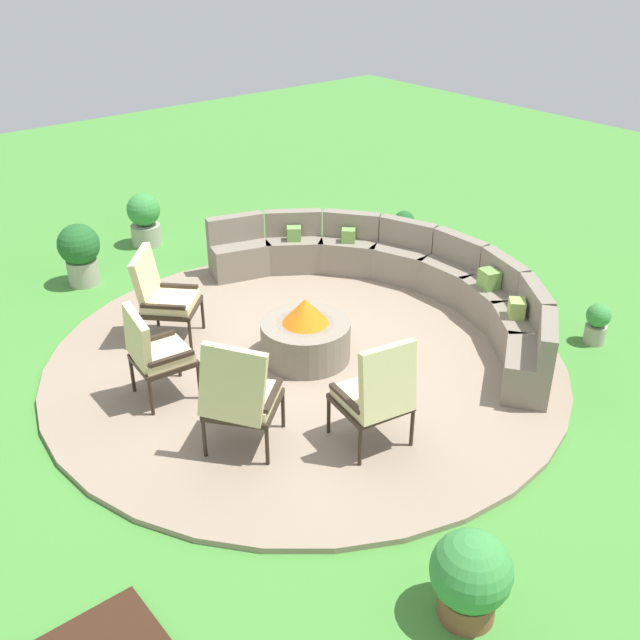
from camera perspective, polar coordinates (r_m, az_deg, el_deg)
The scene contains 13 objects.
ground_plane at distance 8.08m, azimuth -1.10°, elevation -3.23°, with size 24.00×24.00×0.00m, color #478C38.
patio_circle at distance 8.06m, azimuth -1.10°, elevation -3.05°, with size 5.60×5.60×0.06m, color gray.
fire_pit at distance 7.91m, azimuth -1.12°, elevation -1.18°, with size 0.97×0.97×0.71m.
curved_stone_bench at distance 9.12m, azimuth 6.35°, elevation 3.17°, with size 4.84×2.33×0.78m.
lounge_chair_front_left at distance 8.33m, azimuth -12.14°, elevation 1.92°, with size 0.82×0.85×1.08m.
lounge_chair_front_right at distance 7.29m, azimuth -12.73°, elevation -2.36°, with size 0.60×0.59×1.03m.
lounge_chair_back_left at distance 6.46m, azimuth -6.27°, elevation -5.80°, with size 0.85×0.87×1.15m.
lounge_chair_back_right at distance 6.48m, azimuth 4.44°, elevation -5.64°, with size 0.69×0.68×1.10m.
potted_plant_0 at distance 10.11m, azimuth -18.12°, elevation 5.07°, with size 0.54×0.54×0.83m.
potted_plant_1 at distance 10.97m, azimuth 6.52°, elevation 7.18°, with size 0.31×0.31×0.52m.
potted_plant_2 at distance 11.17m, azimuth -13.44°, elevation 7.67°, with size 0.48×0.48×0.78m.
potted_plant_3 at distance 5.34m, azimuth 11.60°, elevation -18.82°, with size 0.57×0.57×0.71m.
potted_plant_4 at distance 8.88m, azimuth 20.69°, elevation -0.15°, with size 0.27×0.27×0.49m.
Camera 1 is at (5.40, -4.22, 4.27)m, focal length 41.32 mm.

